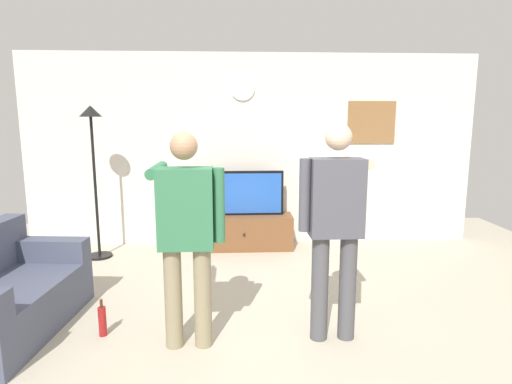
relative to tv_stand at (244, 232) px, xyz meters
name	(u,v)px	position (x,y,z in m)	size (l,w,h in m)	color
ground_plane	(269,344)	(0.14, -2.60, -0.24)	(8.40, 8.40, 0.00)	#B2A893
back_wall	(252,150)	(0.14, 0.35, 1.11)	(6.40, 0.10, 2.70)	silver
tv_stand	(244,232)	(0.00, 0.00, 0.00)	(1.35, 0.45, 0.47)	brown
television	(243,193)	(0.00, 0.05, 0.54)	(1.11, 0.07, 0.62)	black
wall_clock	(242,88)	(0.00, 0.29, 1.98)	(0.34, 0.34, 0.03)	white
framed_picture	(371,122)	(1.84, 0.30, 1.51)	(0.69, 0.04, 0.59)	olive
floor_lamp	(93,150)	(-1.91, -0.28, 1.17)	(0.32, 0.32, 1.97)	black
person_standing_nearer_lamp	(186,228)	(-0.51, -2.57, 0.74)	(0.60, 0.78, 1.72)	gray
person_standing_nearer_couch	(335,220)	(0.67, -2.51, 0.78)	(0.60, 0.78, 1.78)	#4C4C51
side_couch	(0,296)	(-2.14, -2.26, 0.09)	(0.99, 1.57, 0.87)	#474C60
beverage_bottle	(102,321)	(-1.26, -2.38, -0.10)	(0.07, 0.07, 0.32)	maroon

